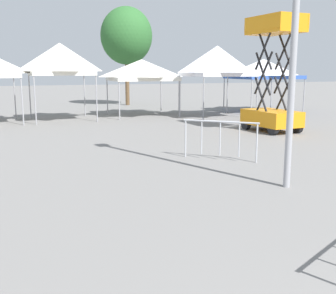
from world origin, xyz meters
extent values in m
cylinder|color=#9E9EA3|center=(-1.27, 18.94, 1.14)|extent=(0.06, 0.06, 2.28)
cylinder|color=#9E9EA3|center=(-1.45, 21.69, 1.14)|extent=(0.06, 0.06, 2.28)
cylinder|color=#9E9EA3|center=(-0.72, 18.98, 1.19)|extent=(0.06, 0.06, 2.38)
cylinder|color=#9E9EA3|center=(2.07, 18.99, 1.19)|extent=(0.06, 0.06, 2.38)
cylinder|color=#9E9EA3|center=(-0.73, 21.78, 1.19)|extent=(0.06, 0.06, 2.38)
cylinder|color=#9E9EA3|center=(2.07, 21.79, 1.19)|extent=(0.06, 0.06, 2.38)
pyramid|color=white|center=(0.67, 20.38, 3.05)|extent=(2.94, 2.94, 1.34)
cube|color=white|center=(0.67, 20.38, 2.28)|extent=(2.91, 2.91, 0.20)
cylinder|color=#9E9EA3|center=(3.28, 19.34, 1.04)|extent=(0.06, 0.06, 2.07)
cylinder|color=#9E9EA3|center=(6.46, 19.12, 1.04)|extent=(0.06, 0.06, 2.07)
cylinder|color=#9E9EA3|center=(3.49, 22.52, 1.04)|extent=(0.06, 0.06, 2.07)
cylinder|color=#9E9EA3|center=(6.67, 22.30, 1.04)|extent=(0.06, 0.06, 2.07)
pyramid|color=white|center=(4.97, 20.82, 2.53)|extent=(3.56, 3.56, 0.92)
cube|color=white|center=(4.97, 20.82, 1.97)|extent=(3.53, 3.53, 0.20)
cylinder|color=#9E9EA3|center=(6.85, 17.24, 1.16)|extent=(0.06, 0.06, 2.31)
cylinder|color=#9E9EA3|center=(9.85, 17.18, 1.16)|extent=(0.06, 0.06, 2.31)
cylinder|color=#9E9EA3|center=(6.91, 20.24, 1.16)|extent=(0.06, 0.06, 2.31)
cylinder|color=#9E9EA3|center=(9.91, 20.18, 1.16)|extent=(0.06, 0.06, 2.31)
pyramid|color=white|center=(8.38, 18.71, 2.99)|extent=(3.21, 3.21, 1.36)
cube|color=white|center=(8.38, 18.71, 2.21)|extent=(3.18, 3.18, 0.20)
cylinder|color=#9E9EA3|center=(10.38, 18.44, 1.07)|extent=(0.06, 0.06, 2.13)
cylinder|color=#9E9EA3|center=(13.71, 18.19, 1.07)|extent=(0.06, 0.06, 2.13)
cylinder|color=#9E9EA3|center=(10.62, 21.77, 1.07)|extent=(0.06, 0.06, 2.13)
cylinder|color=#9E9EA3|center=(13.95, 21.53, 1.07)|extent=(0.06, 0.06, 2.13)
pyramid|color=white|center=(12.17, 19.98, 2.60)|extent=(3.75, 3.75, 0.93)
cube|color=#3359B2|center=(12.17, 19.98, 2.03)|extent=(3.72, 3.72, 0.20)
cylinder|color=black|center=(7.26, 12.33, 0.24)|extent=(0.20, 0.49, 0.48)
cylinder|color=black|center=(8.45, 12.38, 0.24)|extent=(0.20, 0.49, 0.48)
cylinder|color=black|center=(7.19, 14.05, 0.24)|extent=(0.20, 0.49, 0.48)
cylinder|color=black|center=(8.38, 14.10, 0.24)|extent=(0.20, 0.49, 0.48)
cube|color=orange|center=(7.82, 13.21, 0.54)|extent=(1.49, 2.36, 0.60)
cylinder|color=black|center=(7.33, 13.19, 1.32)|extent=(0.12, 1.04, 1.65)
cylinder|color=black|center=(7.33, 13.19, 1.32)|extent=(0.12, 1.04, 1.65)
cylinder|color=black|center=(8.31, 13.23, 1.32)|extent=(0.12, 1.04, 1.65)
cylinder|color=black|center=(8.31, 13.23, 1.32)|extent=(0.12, 1.04, 1.65)
cylinder|color=black|center=(7.33, 13.19, 2.29)|extent=(0.12, 1.04, 1.65)
cylinder|color=black|center=(7.33, 13.19, 2.29)|extent=(0.12, 1.04, 1.65)
cylinder|color=black|center=(8.31, 13.23, 2.29)|extent=(0.12, 1.04, 1.65)
cylinder|color=black|center=(8.31, 13.23, 2.29)|extent=(0.12, 1.04, 1.65)
cylinder|color=black|center=(7.33, 13.19, 3.26)|extent=(0.12, 1.04, 1.65)
cylinder|color=black|center=(7.33, 13.19, 3.26)|extent=(0.12, 1.04, 1.65)
cylinder|color=black|center=(8.31, 13.23, 3.26)|extent=(0.12, 1.04, 1.65)
cylinder|color=black|center=(8.31, 13.23, 3.26)|extent=(0.12, 1.04, 1.65)
cube|color=orange|center=(7.82, 13.21, 3.86)|extent=(1.42, 2.24, 0.12)
cube|color=orange|center=(7.87, 12.16, 4.20)|extent=(1.33, 0.11, 0.55)
cube|color=orange|center=(7.78, 14.27, 4.20)|extent=(1.33, 0.11, 0.55)
cube|color=orange|center=(7.18, 13.19, 4.20)|extent=(0.15, 2.19, 0.55)
cube|color=orange|center=(8.47, 13.24, 4.20)|extent=(0.15, 2.19, 0.55)
cylinder|color=brown|center=(6.27, 27.70, 1.67)|extent=(0.28, 0.28, 3.34)
ellipsoid|color=#2D662D|center=(6.27, 27.70, 4.76)|extent=(3.55, 3.55, 3.91)
cylinder|color=#B7BABF|center=(3.23, 9.28, 1.05)|extent=(1.53, 1.51, 0.05)
cylinder|color=#B7BABF|center=(3.94, 8.58, 0.53)|extent=(0.04, 0.04, 1.05)
cylinder|color=#B7BABF|center=(2.52, 9.98, 0.53)|extent=(0.04, 0.04, 1.05)
cylinder|color=#B7BABF|center=(3.60, 8.91, 0.58)|extent=(0.04, 0.04, 0.92)
cylinder|color=#B7BABF|center=(3.23, 9.28, 0.58)|extent=(0.04, 0.04, 0.92)
cylinder|color=#B7BABF|center=(2.85, 9.65, 0.58)|extent=(0.04, 0.04, 0.92)
camera|label=1|loc=(-2.34, -0.39, 2.41)|focal=44.07mm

